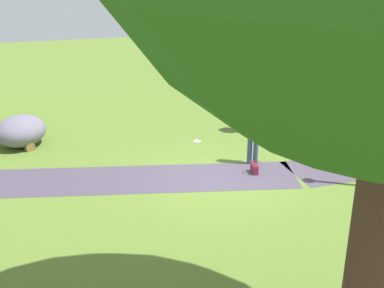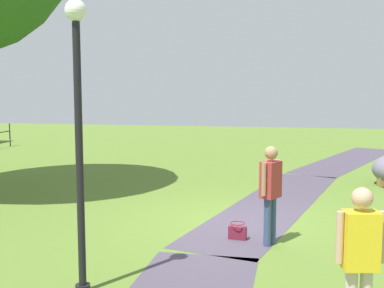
% 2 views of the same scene
% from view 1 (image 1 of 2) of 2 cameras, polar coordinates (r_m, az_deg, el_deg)
% --- Properties ---
extents(ground_plane, '(48.00, 48.00, 0.00)m').
position_cam_1_polar(ground_plane, '(12.00, 3.05, -4.38)').
color(ground_plane, '#57742A').
extents(footpath_segment_mid, '(8.16, 3.52, 0.01)m').
position_cam_1_polar(footpath_segment_mid, '(12.16, -6.52, -4.13)').
color(footpath_segment_mid, '#473F4F').
rests_on(footpath_segment_mid, ground).
extents(lawn_boulder, '(1.98, 2.04, 0.89)m').
position_cam_1_polar(lawn_boulder, '(14.96, -19.63, 1.47)').
color(lawn_boulder, slate).
rests_on(lawn_boulder, ground).
extents(woman_with_handbag, '(0.47, 0.38, 1.72)m').
position_cam_1_polar(woman_with_handbag, '(12.71, 7.32, 1.85)').
color(woman_with_handbag, '#35476D').
rests_on(woman_with_handbag, ground).
extents(man_near_boulder, '(0.31, 0.51, 1.70)m').
position_cam_1_polar(man_near_boulder, '(15.14, 16.74, 4.19)').
color(man_near_boulder, beige).
rests_on(man_near_boulder, ground).
extents(passerby_on_path, '(0.38, 0.47, 1.69)m').
position_cam_1_polar(passerby_on_path, '(15.16, 6.68, 4.96)').
color(passerby_on_path, beige).
rests_on(passerby_on_path, ground).
extents(handbag_on_grass, '(0.30, 0.33, 0.31)m').
position_cam_1_polar(handbag_on_grass, '(12.46, 7.39, -2.83)').
color(handbag_on_grass, maroon).
rests_on(handbag_on_grass, ground).
extents(backpack_by_boulder, '(0.33, 0.33, 0.40)m').
position_cam_1_polar(backpack_by_boulder, '(14.58, -18.78, 0.02)').
color(backpack_by_boulder, olive).
rests_on(backpack_by_boulder, ground).
extents(frisbee_on_grass, '(0.22, 0.22, 0.02)m').
position_cam_1_polar(frisbee_on_grass, '(14.53, 0.59, 0.34)').
color(frisbee_on_grass, white).
rests_on(frisbee_on_grass, ground).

